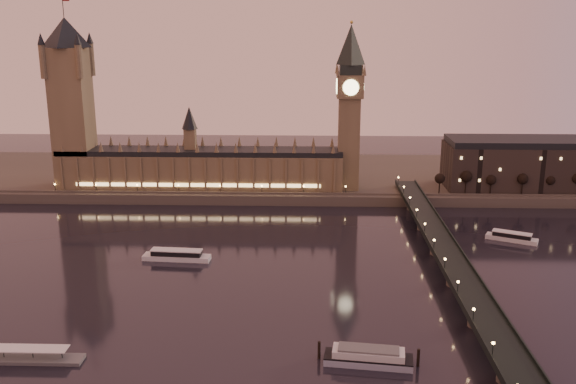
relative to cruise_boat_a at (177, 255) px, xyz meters
name	(u,v)px	position (x,y,z in m)	size (l,w,h in m)	color
ground	(246,266)	(33.50, -7.40, -2.25)	(700.00, 700.00, 0.00)	black
far_embankment	(310,177)	(63.50, 157.60, 0.75)	(560.00, 130.00, 6.00)	#423D35
palace_of_westminster	(200,164)	(-6.62, 113.59, 19.45)	(180.00, 26.62, 52.00)	brown
victoria_tower	(71,94)	(-86.50, 113.60, 63.54)	(31.68, 31.68, 118.00)	brown
big_ben	(350,98)	(87.49, 113.58, 61.70)	(17.68, 17.68, 104.00)	brown
westminster_bridge	(446,257)	(125.12, -7.40, 3.26)	(13.20, 260.00, 15.30)	black
city_block	(567,162)	(228.44, 123.53, 19.99)	(155.00, 45.00, 34.00)	black
bare_tree_0	(441,178)	(143.72, 101.60, 13.75)	(6.58, 6.58, 13.37)	black
bare_tree_1	(467,179)	(160.12, 101.60, 13.75)	(6.58, 6.58, 13.37)	black
bare_tree_2	(494,179)	(176.51, 101.60, 13.75)	(6.58, 6.58, 13.37)	black
bare_tree_3	(521,179)	(192.90, 101.60, 13.75)	(6.58, 6.58, 13.37)	black
bare_tree_4	(548,179)	(209.30, 101.60, 13.75)	(6.58, 6.58, 13.37)	black
bare_tree_5	(575,179)	(225.69, 101.60, 13.75)	(6.58, 6.58, 13.37)	black
cruise_boat_a	(177,255)	(0.00, 0.00, 0.00)	(32.39, 9.29, 5.11)	silver
cruise_boat_b	(512,237)	(167.42, 32.43, -0.18)	(25.78, 16.84, 4.72)	silver
moored_barge	(368,357)	(82.37, -92.99, 0.35)	(33.44, 11.70, 6.17)	#9AA8C4
pontoon_pier	(21,357)	(-33.54, -94.42, -1.06)	(41.35, 6.89, 11.03)	#595B5E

